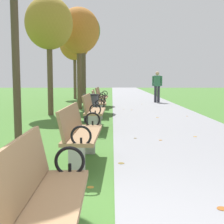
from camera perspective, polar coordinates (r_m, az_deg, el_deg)
paved_walkway at (r=19.90m, az=4.79°, el=2.45°), size 3.14×44.00×0.02m
park_bench_1 at (r=2.14m, az=-13.22°, el=-16.78°), size 0.49×1.60×0.90m
park_bench_2 at (r=4.73m, az=-5.60°, el=-3.91°), size 0.52×1.61×0.90m
park_bench_3 at (r=7.95m, az=-3.25°, el=0.22°), size 0.51×1.61×0.90m
park_bench_4 at (r=10.77m, az=-2.35°, el=1.81°), size 0.52×1.61×0.90m
park_bench_5 at (r=13.71m, az=-1.81°, el=2.76°), size 0.52×1.61×0.90m
tree_2 at (r=11.47m, az=-11.18°, el=15.37°), size 1.65×1.65×4.10m
tree_3 at (r=13.50m, az=-5.87°, el=14.36°), size 1.72×1.72×4.21m
tree_4 at (r=16.81m, az=-5.06°, el=14.28°), size 1.75×1.75×4.70m
tree_5 at (r=19.96m, az=-6.63°, el=12.19°), size 1.87×1.87×4.46m
pedestrian_walking at (r=16.76m, az=8.37°, el=4.84°), size 0.53×0.26×1.62m
trash_bin at (r=9.31m, az=-3.65°, el=0.72°), size 0.48×0.48×0.84m
scattered_leaves at (r=7.08m, az=-0.50°, el=-4.38°), size 4.79×16.67×0.02m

